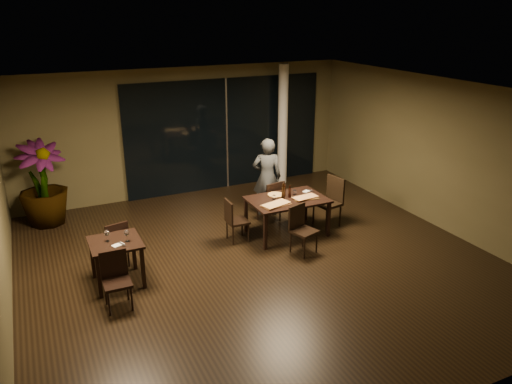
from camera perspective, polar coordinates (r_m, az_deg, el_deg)
The scene contains 32 objects.
ground at distance 9.00m, azimuth 0.29°, elevation -7.87°, with size 8.00×8.00×0.00m, color black.
wall_back at distance 12.04m, azimuth -8.05°, elevation 6.90°, with size 8.00×0.10×3.00m, color #453F25.
wall_front at distance 5.37m, azimuth 19.60°, elevation -11.78°, with size 8.00×0.10×3.00m, color #453F25.
wall_right at distance 10.70m, azimuth 20.35°, elevation 4.13°, with size 0.10×8.00×3.00m, color #453F25.
ceiling at distance 8.03m, azimuth 0.33°, elevation 11.49°, with size 8.00×8.00×0.04m, color silver.
window_panel at distance 12.31m, azimuth -3.42°, elevation 6.64°, with size 5.00×0.06×2.70m, color black.
column at distance 12.58m, azimuth 3.07°, elevation 7.64°, with size 0.24×0.24×3.00m, color silver.
main_table at distance 9.78m, azimuth 3.58°, elevation -1.18°, with size 1.50×1.00×0.75m.
side_table at distance 8.36m, azimuth -15.75°, elevation -6.23°, with size 0.80×0.80×0.75m.
chair_main_far at distance 10.39m, azimuth 1.77°, elevation -0.87°, with size 0.49×0.49×0.89m.
chair_main_near at distance 9.17m, azimuth 5.15°, elevation -3.94°, with size 0.52×0.52×0.89m.
chair_main_left at distance 9.54m, azimuth -2.55°, elevation -3.04°, with size 0.40×0.40×0.85m.
chair_main_right at distance 10.35m, azimuth 8.54°, elevation -0.76°, with size 0.56×0.56×1.02m.
chair_side_far at distance 8.90m, azimuth -15.74°, elevation -5.55°, with size 0.48×0.48×0.87m.
chair_side_near at distance 7.83m, azimuth -15.73°, elevation -9.28°, with size 0.41×0.41×0.87m.
diner at distance 10.68m, azimuth 1.27°, elevation 1.73°, with size 0.58×0.38×1.70m, color #303336.
potted_plant at distance 11.07m, azimuth -23.21°, elevation 0.87°, with size 0.96×0.96×1.76m, color #1E521B.
pizza_board_left at distance 9.41m, azimuth 2.31°, elevation -1.50°, with size 0.57×0.29×0.01m, color #4D2E18.
pizza_board_right at distance 9.79m, azimuth 5.65°, elevation -0.70°, with size 0.50×0.25×0.01m, color #4F3619.
oblong_pizza_left at distance 9.40m, azimuth 2.31°, elevation -1.41°, with size 0.53×0.24×0.02m, color maroon, non-canonical shape.
oblong_pizza_right at distance 9.78m, azimuth 5.65°, elevation -0.61°, with size 0.48×0.22×0.02m, color maroon, non-canonical shape.
round_pizza at distance 9.92m, azimuth 2.27°, elevation -0.33°, with size 0.32×0.32×0.01m, color #BB3914.
bottle_a at distance 9.71m, azimuth 3.13°, elevation 0.11°, with size 0.07×0.07×0.31m, color black, non-canonical shape.
bottle_b at distance 9.79m, azimuth 3.88°, elevation 0.08°, with size 0.05×0.05×0.25m, color black, non-canonical shape.
bottle_c at distance 9.82m, azimuth 3.21°, elevation 0.38°, with size 0.07×0.07×0.32m, color black, non-canonical shape.
tumbler_left at distance 9.71m, azimuth 2.07°, elevation -0.59°, with size 0.07×0.07×0.08m, color white.
tumbler_right at distance 9.98m, azimuth 4.42°, elevation -0.02°, with size 0.07×0.07×0.09m, color white.
napkin_near at distance 9.92m, azimuth 6.45°, elevation -0.45°, with size 0.18×0.10×0.01m, color white.
napkin_far at distance 10.16m, azimuth 5.83°, elevation 0.10°, with size 0.18×0.10×0.01m, color silver.
wine_glass_a at distance 8.30m, azimuth -16.66°, elevation -4.84°, with size 0.08×0.08×0.18m, color white, non-canonical shape.
wine_glass_b at distance 8.22m, azimuth -14.54°, elevation -4.88°, with size 0.08×0.08×0.19m, color white, non-canonical shape.
side_napkin at distance 8.15m, azimuth -15.50°, elevation -5.86°, with size 0.18×0.11×0.01m, color white.
Camera 1 is at (-3.41, -7.16, 4.25)m, focal length 35.00 mm.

